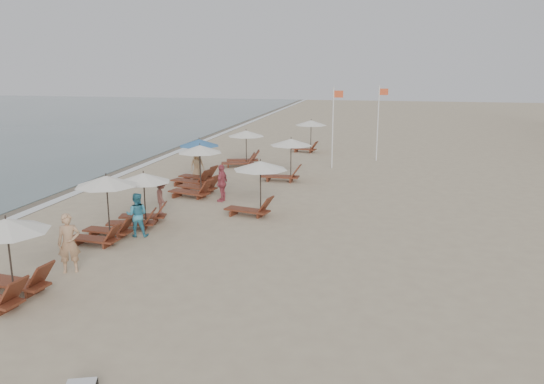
% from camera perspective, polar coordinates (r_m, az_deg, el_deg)
% --- Properties ---
extents(ground, '(160.00, 160.00, 0.00)m').
position_cam_1_polar(ground, '(16.78, -0.37, -7.81)').
color(ground, tan).
rests_on(ground, ground).
extents(wet_sand_band, '(3.20, 140.00, 0.01)m').
position_cam_1_polar(wet_sand_band, '(30.48, -19.57, 1.07)').
color(wet_sand_band, '#6B5E4C').
rests_on(wet_sand_band, ground).
extents(foam_line, '(0.50, 140.00, 0.02)m').
position_cam_1_polar(foam_line, '(29.82, -17.44, 0.98)').
color(foam_line, white).
rests_on(foam_line, ground).
extents(lounger_station_0, '(2.55, 2.15, 2.25)m').
position_cam_1_polar(lounger_station_0, '(15.70, -26.44, -6.58)').
color(lounger_station_0, maroon).
rests_on(lounger_station_0, ground).
extents(lounger_station_1, '(2.38, 2.13, 2.35)m').
position_cam_1_polar(lounger_station_1, '(19.59, -17.30, -1.56)').
color(lounger_station_1, maroon).
rests_on(lounger_station_1, ground).
extents(lounger_station_2, '(2.37, 2.04, 2.07)m').
position_cam_1_polar(lounger_station_2, '(21.19, -13.71, -0.73)').
color(lounger_station_2, maroon).
rests_on(lounger_station_2, ground).
extents(lounger_station_3, '(2.55, 2.33, 2.39)m').
position_cam_1_polar(lounger_station_3, '(25.70, -8.02, 2.07)').
color(lounger_station_3, maroon).
rests_on(lounger_station_3, ground).
extents(lounger_station_4, '(2.52, 2.30, 2.34)m').
position_cam_1_polar(lounger_station_4, '(28.15, -8.06, 3.02)').
color(lounger_station_4, maroon).
rests_on(lounger_station_4, ground).
extents(lounger_station_5, '(2.61, 2.34, 2.16)m').
position_cam_1_polar(lounger_station_5, '(33.06, -3.11, 4.60)').
color(lounger_station_5, maroon).
rests_on(lounger_station_5, ground).
extents(inland_station_0, '(2.64, 2.24, 2.22)m').
position_cam_1_polar(inland_station_0, '(22.01, -1.77, 1.16)').
color(inland_station_0, maroon).
rests_on(inland_station_0, ground).
extents(inland_station_1, '(2.72, 2.24, 2.22)m').
position_cam_1_polar(inland_station_1, '(28.63, 1.49, 3.83)').
color(inland_station_1, maroon).
rests_on(inland_station_1, ground).
extents(inland_station_2, '(2.54, 2.24, 2.22)m').
position_cam_1_polar(inland_station_2, '(38.35, 3.86, 6.41)').
color(inland_station_2, maroon).
rests_on(inland_station_2, ground).
extents(beachgoer_near, '(0.78, 0.70, 1.79)m').
position_cam_1_polar(beachgoer_near, '(17.16, -20.52, -5.04)').
color(beachgoer_near, tan).
rests_on(beachgoer_near, ground).
extents(beachgoer_mid_a, '(0.89, 0.77, 1.59)m').
position_cam_1_polar(beachgoer_mid_a, '(19.99, -13.98, -2.34)').
color(beachgoer_mid_a, teal).
rests_on(beachgoer_mid_a, ground).
extents(beachgoer_mid_b, '(0.99, 1.10, 1.48)m').
position_cam_1_polar(beachgoer_mid_b, '(22.73, -11.51, -0.49)').
color(beachgoer_mid_b, brown).
rests_on(beachgoer_mid_b, ground).
extents(beachgoer_far_a, '(0.51, 1.03, 1.69)m').
position_cam_1_polar(beachgoer_far_a, '(24.46, -5.27, 0.95)').
color(beachgoer_far_a, '#B34753').
rests_on(beachgoer_far_a, ground).
extents(beachgoer_far_b, '(0.89, 0.85, 1.53)m').
position_cam_1_polar(beachgoer_far_b, '(29.39, -7.86, 2.80)').
color(beachgoer_far_b, tan).
rests_on(beachgoer_far_b, ground).
extents(flag_pole_near, '(0.60, 0.08, 4.76)m').
position_cam_1_polar(flag_pole_near, '(32.29, 6.46, 7.11)').
color(flag_pole_near, silver).
rests_on(flag_pole_near, ground).
extents(flag_pole_far, '(0.60, 0.08, 4.76)m').
position_cam_1_polar(flag_pole_far, '(35.30, 11.11, 7.47)').
color(flag_pole_far, silver).
rests_on(flag_pole_far, ground).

